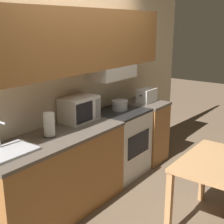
# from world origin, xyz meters

# --- Properties ---
(ground_plane) EXTENTS (16.00, 16.00, 0.00)m
(ground_plane) POSITION_xyz_m (0.00, 0.00, 0.00)
(ground_plane) COLOR brown
(wall_back) EXTENTS (5.23, 0.38, 2.55)m
(wall_back) POSITION_xyz_m (0.02, -0.07, 1.53)
(wall_back) COLOR beige
(wall_back) RESTS_ON ground_plane
(lower_counter_main) EXTENTS (1.64, 0.63, 0.89)m
(lower_counter_main) POSITION_xyz_m (-0.60, -0.31, 0.44)
(lower_counter_main) COLOR #A36B38
(lower_counter_main) RESTS_ON ground_plane
(lower_counter_right_stub) EXTENTS (0.49, 0.63, 0.89)m
(lower_counter_right_stub) POSITION_xyz_m (1.18, -0.31, 0.45)
(lower_counter_right_stub) COLOR #A36B38
(lower_counter_right_stub) RESTS_ON ground_plane
(stove_range) EXTENTS (0.70, 0.59, 0.89)m
(stove_range) POSITION_xyz_m (0.58, -0.29, 0.44)
(stove_range) COLOR silver
(stove_range) RESTS_ON ground_plane
(cooking_pot) EXTENTS (0.30, 0.22, 0.13)m
(cooking_pot) POSITION_xyz_m (0.61, -0.26, 0.96)
(cooking_pot) COLOR #B7BABF
(cooking_pot) RESTS_ON stove_range
(microwave) EXTENTS (0.43, 0.30, 0.29)m
(microwave) POSITION_xyz_m (-0.06, -0.16, 1.03)
(microwave) COLOR silver
(microwave) RESTS_ON lower_counter_main
(toaster) EXTENTS (0.32, 0.18, 0.20)m
(toaster) POSITION_xyz_m (1.19, -0.32, 0.99)
(toaster) COLOR silver
(toaster) RESTS_ON lower_counter_right_stub
(sink_basin) EXTENTS (0.46, 0.34, 0.28)m
(sink_basin) POSITION_xyz_m (-1.14, -0.30, 0.91)
(sink_basin) COLOR #B7BABF
(sink_basin) RESTS_ON lower_counter_main
(paper_towel_roll) EXTENTS (0.13, 0.13, 0.25)m
(paper_towel_roll) POSITION_xyz_m (-0.62, -0.27, 1.01)
(paper_towel_roll) COLOR black
(paper_towel_roll) RESTS_ON lower_counter_main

